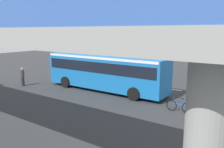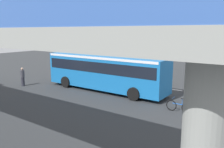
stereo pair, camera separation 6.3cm
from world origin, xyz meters
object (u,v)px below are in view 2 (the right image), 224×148
Objects in this scene: city_bus at (105,70)px; bicycle_blue at (179,107)px; pedestrian at (23,77)px; traffic_sign at (94,59)px.

city_bus is 7.78m from bicycle_blue.
pedestrian is 0.64× the size of traffic_sign.
traffic_sign is at bearing -42.86° from city_bus.
traffic_sign is (-2.04, -8.34, 1.00)m from pedestrian.
pedestrian is at bearing 76.26° from traffic_sign.
bicycle_blue is 14.68m from traffic_sign.
bicycle_blue is 0.63× the size of traffic_sign.
city_bus is 8.25m from pedestrian.
city_bus is at bearing -156.58° from pedestrian.
pedestrian is at bearing 23.42° from city_bus.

